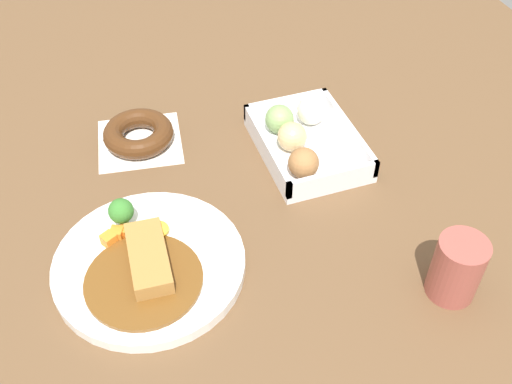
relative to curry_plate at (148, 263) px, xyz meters
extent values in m
plane|color=brown|center=(-0.07, 0.11, -0.01)|extent=(1.60, 1.60, 0.00)
cylinder|color=white|center=(0.00, 0.00, -0.01)|extent=(0.26, 0.26, 0.02)
cylinder|color=brown|center=(0.03, -0.01, 0.01)|extent=(0.16, 0.16, 0.01)
cube|color=#A87538|center=(0.01, 0.00, 0.02)|extent=(0.12, 0.06, 0.02)
cylinder|color=white|center=(-0.04, 0.03, 0.01)|extent=(0.07, 0.07, 0.00)
ellipsoid|color=yellow|center=(-0.04, 0.03, 0.02)|extent=(0.03, 0.03, 0.02)
cylinder|color=#8CB766|center=(-0.07, -0.02, 0.01)|extent=(0.01, 0.01, 0.02)
sphere|color=#387A2D|center=(-0.07, -0.02, 0.03)|extent=(0.04, 0.04, 0.04)
cube|color=orange|center=(-0.06, -0.02, 0.01)|extent=(0.02, 0.02, 0.02)
cube|color=orange|center=(-0.05, -0.03, 0.01)|extent=(0.02, 0.02, 0.02)
cube|color=orange|center=(-0.05, -0.04, 0.01)|extent=(0.02, 0.02, 0.02)
cube|color=white|center=(-0.16, 0.30, -0.01)|extent=(0.21, 0.15, 0.01)
cube|color=white|center=(-0.26, 0.30, 0.01)|extent=(0.01, 0.15, 0.03)
cube|color=white|center=(-0.06, 0.30, 0.01)|extent=(0.01, 0.15, 0.03)
cube|color=white|center=(-0.16, 0.23, 0.01)|extent=(0.21, 0.01, 0.03)
cube|color=white|center=(-0.16, 0.37, 0.01)|extent=(0.21, 0.01, 0.03)
sphere|color=#84A860|center=(-0.21, 0.27, 0.02)|extent=(0.05, 0.05, 0.05)
sphere|color=#DBB77A|center=(-0.16, 0.27, 0.02)|extent=(0.05, 0.05, 0.05)
sphere|color=#9E6B3D|center=(-0.10, 0.27, 0.02)|extent=(0.05, 0.05, 0.05)
sphere|color=#EFE5C6|center=(-0.21, 0.33, 0.02)|extent=(0.05, 0.05, 0.05)
cube|color=white|center=(-0.27, 0.04, -0.01)|extent=(0.16, 0.16, 0.00)
torus|color=#4C2B14|center=(-0.27, 0.04, 0.00)|extent=(0.12, 0.12, 0.03)
cylinder|color=#9E4C42|center=(0.17, 0.37, 0.03)|extent=(0.07, 0.07, 0.09)
camera|label=1|loc=(0.54, -0.03, 0.65)|focal=42.56mm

